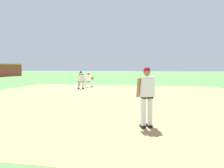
{
  "coord_description": "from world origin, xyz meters",
  "views": [
    {
      "loc": [
        -18.66,
        -5.96,
        1.85
      ],
      "look_at": [
        -8.44,
        -4.07,
        1.04
      ],
      "focal_mm": 35.0,
      "sensor_mm": 36.0,
      "label": 1
    }
  ],
  "objects_px": {
    "first_base_bag": "(85,87)",
    "baseball": "(91,92)",
    "pitcher": "(147,93)",
    "umpire": "(81,78)",
    "baserunner": "(81,79)",
    "first_baseman": "(89,79)"
  },
  "relations": [
    {
      "from": "baseball",
      "to": "baserunner",
      "type": "height_order",
      "value": "baserunner"
    },
    {
      "from": "first_base_bag",
      "to": "baseball",
      "type": "height_order",
      "value": "first_base_bag"
    },
    {
      "from": "umpire",
      "to": "first_baseman",
      "type": "bearing_deg",
      "value": -140.75
    },
    {
      "from": "baseball",
      "to": "umpire",
      "type": "relative_size",
      "value": 0.05
    },
    {
      "from": "first_base_bag",
      "to": "umpire",
      "type": "height_order",
      "value": "umpire"
    },
    {
      "from": "first_base_bag",
      "to": "baseball",
      "type": "distance_m",
      "value": 3.66
    },
    {
      "from": "first_base_bag",
      "to": "first_baseman",
      "type": "relative_size",
      "value": 0.28
    },
    {
      "from": "first_baseman",
      "to": "baserunner",
      "type": "height_order",
      "value": "baserunner"
    },
    {
      "from": "baserunner",
      "to": "umpire",
      "type": "height_order",
      "value": "same"
    },
    {
      "from": "baserunner",
      "to": "umpire",
      "type": "xyz_separation_m",
      "value": [
        2.87,
        0.93,
        0.0
      ]
    },
    {
      "from": "baseball",
      "to": "umpire",
      "type": "distance_m",
      "value": 5.87
    },
    {
      "from": "first_base_bag",
      "to": "baseball",
      "type": "xyz_separation_m",
      "value": [
        -3.33,
        -1.52,
        -0.01
      ]
    },
    {
      "from": "pitcher",
      "to": "umpire",
      "type": "xyz_separation_m",
      "value": [
        13.93,
        6.78,
        -0.27
      ]
    },
    {
      "from": "baserunner",
      "to": "baseball",
      "type": "bearing_deg",
      "value": -146.83
    },
    {
      "from": "umpire",
      "to": "pitcher",
      "type": "bearing_deg",
      "value": -154.06
    },
    {
      "from": "first_base_bag",
      "to": "pitcher",
      "type": "bearing_deg",
      "value": -154.21
    },
    {
      "from": "pitcher",
      "to": "umpire",
      "type": "bearing_deg",
      "value": 25.94
    },
    {
      "from": "baseball",
      "to": "pitcher",
      "type": "xyz_separation_m",
      "value": [
        -8.68,
        -4.29,
        1.02
      ]
    },
    {
      "from": "baserunner",
      "to": "first_baseman",
      "type": "bearing_deg",
      "value": -13.64
    },
    {
      "from": "umpire",
      "to": "baseball",
      "type": "bearing_deg",
      "value": -154.66
    },
    {
      "from": "pitcher",
      "to": "baseball",
      "type": "bearing_deg",
      "value": 26.29
    },
    {
      "from": "umpire",
      "to": "first_base_bag",
      "type": "bearing_deg",
      "value": -153.18
    }
  ]
}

